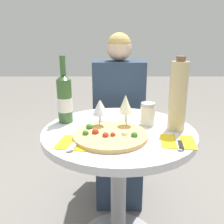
{
  "coord_description": "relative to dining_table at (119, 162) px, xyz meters",
  "views": [
    {
      "loc": [
        -0.04,
        -1.17,
        1.18
      ],
      "look_at": [
        -0.04,
        -0.02,
        0.82
      ],
      "focal_mm": 40.0,
      "sensor_mm": 36.0,
      "label": 1
    }
  ],
  "objects": [
    {
      "name": "dining_table",
      "position": [
        0.0,
        0.0,
        0.0
      ],
      "size": [
        0.77,
        0.77,
        0.72
      ],
      "color": "gray",
      "rests_on": "ground_plane"
    },
    {
      "name": "chair_behind_diner",
      "position": [
        0.02,
        0.67,
        -0.08
      ],
      "size": [
        0.37,
        0.37,
        0.91
      ],
      "rotation": [
        0.0,
        0.0,
        3.14
      ],
      "color": "#ADADB2",
      "rests_on": "ground_plane"
    },
    {
      "name": "seated_diner",
      "position": [
        0.02,
        0.53,
        -0.01
      ],
      "size": [
        0.37,
        0.45,
        1.19
      ],
      "rotation": [
        0.0,
        0.0,
        3.14
      ],
      "color": "#28384C",
      "rests_on": "ground_plane"
    },
    {
      "name": "pizza_large",
      "position": [
        -0.04,
        -0.1,
        0.19
      ],
      "size": [
        0.35,
        0.35,
        0.04
      ],
      "color": "tan",
      "rests_on": "dining_table"
    },
    {
      "name": "wine_bottle",
      "position": [
        -0.29,
        0.12,
        0.31
      ],
      "size": [
        0.08,
        0.08,
        0.36
      ],
      "color": "#38602D",
      "rests_on": "dining_table"
    },
    {
      "name": "tall_carafe",
      "position": [
        0.28,
        0.0,
        0.36
      ],
      "size": [
        0.09,
        0.09,
        0.36
      ],
      "color": "tan",
      "rests_on": "dining_table"
    },
    {
      "name": "sugar_shaker",
      "position": [
        0.15,
        0.07,
        0.24
      ],
      "size": [
        0.08,
        0.08,
        0.12
      ],
      "color": "silver",
      "rests_on": "dining_table"
    },
    {
      "name": "wine_glass_front_left",
      "position": [
        -0.1,
        0.01,
        0.29
      ],
      "size": [
        0.07,
        0.07,
        0.15
      ],
      "color": "silver",
      "rests_on": "dining_table"
    },
    {
      "name": "wine_glass_back_right",
      "position": [
        0.04,
        0.1,
        0.29
      ],
      "size": [
        0.06,
        0.06,
        0.16
      ],
      "color": "silver",
      "rests_on": "dining_table"
    },
    {
      "name": "wine_glass_back_left",
      "position": [
        -0.1,
        0.1,
        0.28
      ],
      "size": [
        0.07,
        0.07,
        0.13
      ],
      "color": "silver",
      "rests_on": "dining_table"
    },
    {
      "name": "wine_glass_front_right",
      "position": [
        0.04,
        0.01,
        0.3
      ],
      "size": [
        0.07,
        0.07,
        0.15
      ],
      "color": "silver",
      "rests_on": "dining_table"
    },
    {
      "name": "place_setting_left",
      "position": [
        -0.2,
        -0.17,
        0.19
      ],
      "size": [
        0.17,
        0.19,
        0.01
      ],
      "color": "gold",
      "rests_on": "dining_table"
    },
    {
      "name": "place_setting_right",
      "position": [
        0.26,
        -0.16,
        0.19
      ],
      "size": [
        0.17,
        0.19,
        0.01
      ],
      "color": "gold",
      "rests_on": "dining_table"
    }
  ]
}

